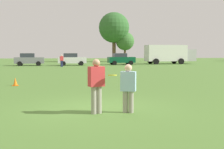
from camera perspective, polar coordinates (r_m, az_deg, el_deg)
ground_plane at (r=9.53m, az=-3.20°, el=-6.96°), size 175.30×175.30×0.00m
player_thrower at (r=8.60m, az=-3.22°, el=-1.75°), size 0.53×0.41×1.70m
player_defender at (r=8.77m, az=3.34°, el=-2.32°), size 0.53×0.42×1.53m
frisbee at (r=8.43m, az=0.11°, el=-0.15°), size 0.27×0.27×0.07m
traffic_cone at (r=16.90m, az=-19.18°, el=-1.41°), size 0.32×0.32×0.48m
parked_car_mid_right at (r=42.80m, az=-16.60°, el=2.99°), size 4.32×2.46×1.82m
parked_car_near_right at (r=42.38m, az=-8.27°, el=3.11°), size 4.32×2.46×1.82m
parked_car_far_right at (r=44.04m, az=1.84°, el=3.21°), size 4.32×2.46×1.82m
box_truck at (r=48.30m, az=11.60°, el=4.21°), size 8.66×3.42×3.18m
bystander_field_marshal at (r=38.20m, az=-10.27°, el=2.95°), size 0.50×0.35×1.63m
tree_center_elm at (r=58.51m, az=0.41°, el=9.53°), size 6.31×6.31×10.26m
tree_east_birch at (r=58.73m, az=2.68°, el=6.81°), size 3.84×3.84×6.25m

